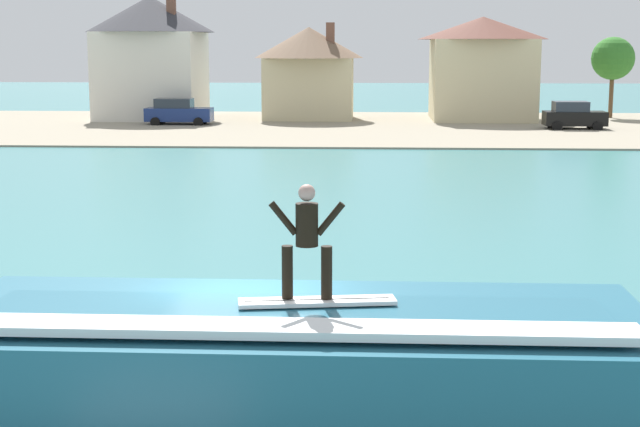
{
  "coord_description": "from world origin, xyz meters",
  "views": [
    {
      "loc": [
        1.97,
        -14.71,
        5.36
      ],
      "look_at": [
        0.89,
        4.68,
        1.99
      ],
      "focal_mm": 54.22,
      "sensor_mm": 36.0,
      "label": 1
    }
  ],
  "objects_px": {
    "house_small_cottage": "(309,67)",
    "wave_crest": "(297,362)",
    "surfboard": "(317,301)",
    "car_far_shore": "(574,116)",
    "house_gabled_white": "(482,64)",
    "car_near_shore": "(178,112)",
    "house_with_chimney": "(151,52)",
    "surfer": "(307,236)",
    "tree_tall_bare": "(613,59)"
  },
  "relations": [
    {
      "from": "surfboard",
      "to": "car_near_shore",
      "type": "xyz_separation_m",
      "value": [
        -12.59,
        52.17,
        -0.84
      ]
    },
    {
      "from": "house_with_chimney",
      "to": "wave_crest",
      "type": "bearing_deg",
      "value": -75.11
    },
    {
      "from": "car_near_shore",
      "to": "house_with_chimney",
      "type": "bearing_deg",
      "value": 119.04
    },
    {
      "from": "surfer",
      "to": "car_near_shore",
      "type": "relative_size",
      "value": 0.37
    },
    {
      "from": "surfboard",
      "to": "wave_crest",
      "type": "bearing_deg",
      "value": 150.42
    },
    {
      "from": "surfboard",
      "to": "car_near_shore",
      "type": "relative_size",
      "value": 0.5
    },
    {
      "from": "house_small_cottage",
      "to": "surfer",
      "type": "bearing_deg",
      "value": -86.19
    },
    {
      "from": "house_with_chimney",
      "to": "tree_tall_bare",
      "type": "distance_m",
      "value": 34.05
    },
    {
      "from": "house_with_chimney",
      "to": "car_near_shore",
      "type": "bearing_deg",
      "value": -60.96
    },
    {
      "from": "surfer",
      "to": "house_small_cottage",
      "type": "relative_size",
      "value": 0.21
    },
    {
      "from": "car_far_shore",
      "to": "tree_tall_bare",
      "type": "height_order",
      "value": "tree_tall_bare"
    },
    {
      "from": "house_gabled_white",
      "to": "house_small_cottage",
      "type": "distance_m",
      "value": 12.55
    },
    {
      "from": "surfboard",
      "to": "house_gabled_white",
      "type": "distance_m",
      "value": 58.61
    },
    {
      "from": "car_far_shore",
      "to": "house_gabled_white",
      "type": "relative_size",
      "value": 0.42
    },
    {
      "from": "house_small_cottage",
      "to": "house_with_chimney",
      "type": "bearing_deg",
      "value": -179.83
    },
    {
      "from": "house_small_cottage",
      "to": "wave_crest",
      "type": "bearing_deg",
      "value": -86.33
    },
    {
      "from": "surfboard",
      "to": "car_far_shore",
      "type": "bearing_deg",
      "value": 74.72
    },
    {
      "from": "surfboard",
      "to": "house_small_cottage",
      "type": "height_order",
      "value": "house_small_cottage"
    },
    {
      "from": "house_gabled_white",
      "to": "tree_tall_bare",
      "type": "relative_size",
      "value": 1.55
    },
    {
      "from": "surfboard",
      "to": "car_near_shore",
      "type": "height_order",
      "value": "car_near_shore"
    },
    {
      "from": "wave_crest",
      "to": "tree_tall_bare",
      "type": "relative_size",
      "value": 1.68
    },
    {
      "from": "wave_crest",
      "to": "car_near_shore",
      "type": "height_order",
      "value": "car_near_shore"
    },
    {
      "from": "wave_crest",
      "to": "surfboard",
      "type": "bearing_deg",
      "value": -29.58
    },
    {
      "from": "wave_crest",
      "to": "car_far_shore",
      "type": "distance_m",
      "value": 51.78
    },
    {
      "from": "house_with_chimney",
      "to": "house_gabled_white",
      "type": "bearing_deg",
      "value": 1.05
    },
    {
      "from": "house_with_chimney",
      "to": "house_small_cottage",
      "type": "bearing_deg",
      "value": 0.17
    },
    {
      "from": "wave_crest",
      "to": "tree_tall_bare",
      "type": "xyz_separation_m",
      "value": [
        18.71,
        59.91,
        3.62
      ]
    },
    {
      "from": "wave_crest",
      "to": "car_near_shore",
      "type": "xyz_separation_m",
      "value": [
        -12.29,
        52.0,
        0.12
      ]
    },
    {
      "from": "house_small_cottage",
      "to": "house_gabled_white",
      "type": "bearing_deg",
      "value": 1.86
    },
    {
      "from": "surfer",
      "to": "house_with_chimney",
      "type": "bearing_deg",
      "value": 105.0
    },
    {
      "from": "car_near_shore",
      "to": "car_far_shore",
      "type": "distance_m",
      "value": 26.34
    },
    {
      "from": "car_far_shore",
      "to": "house_gabled_white",
      "type": "height_order",
      "value": "house_gabled_white"
    },
    {
      "from": "wave_crest",
      "to": "tree_tall_bare",
      "type": "height_order",
      "value": "tree_tall_bare"
    },
    {
      "from": "house_with_chimney",
      "to": "house_gabled_white",
      "type": "relative_size",
      "value": 1.0
    },
    {
      "from": "wave_crest",
      "to": "house_with_chimney",
      "type": "xyz_separation_m",
      "value": [
        -15.24,
        57.32,
        4.13
      ]
    },
    {
      "from": "house_gabled_white",
      "to": "wave_crest",
      "type": "bearing_deg",
      "value": -98.72
    },
    {
      "from": "car_near_shore",
      "to": "car_far_shore",
      "type": "bearing_deg",
      "value": -4.67
    },
    {
      "from": "house_gabled_white",
      "to": "house_small_cottage",
      "type": "bearing_deg",
      "value": -178.14
    },
    {
      "from": "surfboard",
      "to": "car_far_shore",
      "type": "relative_size",
      "value": 0.58
    },
    {
      "from": "car_far_shore",
      "to": "house_small_cottage",
      "type": "bearing_deg",
      "value": 156.97
    },
    {
      "from": "car_near_shore",
      "to": "house_with_chimney",
      "type": "relative_size",
      "value": 0.48
    },
    {
      "from": "car_far_shore",
      "to": "car_near_shore",
      "type": "bearing_deg",
      "value": 175.33
    },
    {
      "from": "surfer",
      "to": "house_small_cottage",
      "type": "xyz_separation_m",
      "value": [
        -3.83,
        57.49,
        1.18
      ]
    },
    {
      "from": "car_far_shore",
      "to": "wave_crest",
      "type": "bearing_deg",
      "value": -105.65
    },
    {
      "from": "surfboard",
      "to": "house_gabled_white",
      "type": "bearing_deg",
      "value": 81.6
    },
    {
      "from": "wave_crest",
      "to": "surfer",
      "type": "bearing_deg",
      "value": -40.3
    },
    {
      "from": "surfer",
      "to": "car_far_shore",
      "type": "bearing_deg",
      "value": 74.55
    },
    {
      "from": "wave_crest",
      "to": "house_with_chimney",
      "type": "bearing_deg",
      "value": 104.89
    },
    {
      "from": "surfboard",
      "to": "house_small_cottage",
      "type": "bearing_deg",
      "value": 93.96
    },
    {
      "from": "wave_crest",
      "to": "surfboard",
      "type": "xyz_separation_m",
      "value": [
        0.3,
        -0.17,
        0.96
      ]
    }
  ]
}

